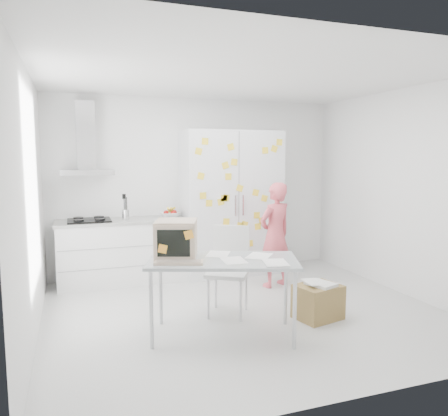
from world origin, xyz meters
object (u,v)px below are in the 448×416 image
object	(u,v)px
chair	(229,264)
cardboard_box	(318,301)
person	(275,235)
desk	(193,249)

from	to	relation	value
chair	cardboard_box	distance (m)	1.09
person	desk	world-z (taller)	person
desk	cardboard_box	world-z (taller)	desk
person	chair	size ratio (longest dim) A/B	1.45
desk	chair	bearing A→B (deg)	60.21
person	cardboard_box	world-z (taller)	person
desk	chair	size ratio (longest dim) A/B	1.62
desk	cardboard_box	distance (m)	1.59
cardboard_box	desk	bearing A→B (deg)	178.11
desk	chair	distance (m)	0.81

